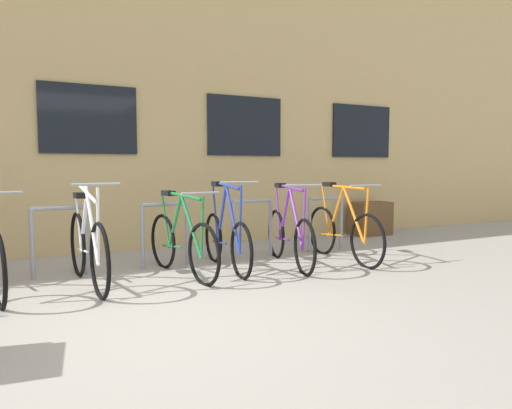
% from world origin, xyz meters
% --- Properties ---
extents(ground_plane, '(42.00, 42.00, 0.00)m').
position_xyz_m(ground_plane, '(0.00, 0.00, 0.00)').
color(ground_plane, '#9E998E').
extents(storefront_building, '(28.00, 5.31, 6.44)m').
position_xyz_m(storefront_building, '(-0.00, 5.83, 3.22)').
color(storefront_building, tan).
rests_on(storefront_building, ground).
extents(bike_rack, '(6.61, 0.05, 0.80)m').
position_xyz_m(bike_rack, '(0.09, 1.90, 0.49)').
color(bike_rack, gray).
rests_on(bike_rack, ground).
extents(bicycle_green, '(0.44, 1.71, 0.99)m').
position_xyz_m(bicycle_green, '(0.73, 1.37, 0.37)').
color(bicycle_green, black).
rests_on(bicycle_green, ground).
extents(bicycle_white, '(0.44, 1.81, 1.10)m').
position_xyz_m(bicycle_white, '(-0.28, 1.37, 0.40)').
color(bicycle_white, black).
rests_on(bicycle_white, ground).
extents(bicycle_orange, '(0.44, 1.73, 1.04)m').
position_xyz_m(bicycle_orange, '(2.90, 1.24, 0.38)').
color(bicycle_orange, black).
rests_on(bicycle_orange, ground).
extents(bicycle_purple, '(0.53, 1.73, 1.05)m').
position_xyz_m(bicycle_purple, '(2.10, 1.29, 0.38)').
color(bicycle_purple, black).
rests_on(bicycle_purple, ground).
extents(bicycle_blue, '(0.44, 1.67, 1.09)m').
position_xyz_m(bicycle_blue, '(1.31, 1.45, 0.38)').
color(bicycle_blue, black).
rests_on(bicycle_blue, ground).
extents(planter_box, '(0.70, 0.44, 0.60)m').
position_xyz_m(planter_box, '(4.76, 2.85, 0.30)').
color(planter_box, brown).
rests_on(planter_box, ground).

